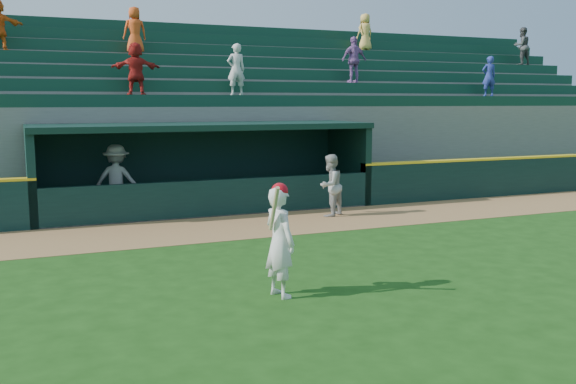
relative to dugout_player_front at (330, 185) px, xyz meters
name	(u,v)px	position (x,y,z in m)	size (l,w,h in m)	color
ground	(323,276)	(-2.81, -5.35, -0.84)	(120.00, 120.00, 0.00)	#194210
warning_track	(236,227)	(-2.81, -0.45, -0.83)	(40.00, 3.00, 0.01)	olive
field_wall_right	(561,174)	(9.44, 1.20, -0.24)	(15.50, 0.30, 1.20)	black
wall_stripe_right	(562,156)	(9.44, 1.20, 0.39)	(15.50, 0.32, 0.06)	yellow
dugout_player_front	(330,185)	(0.00, 0.00, 0.00)	(0.81, 0.63, 1.67)	#9C9D98
dugout_player_inside	(117,180)	(-5.25, 2.42, 0.13)	(1.24, 0.71, 1.92)	#A4A49F
dugout	(202,161)	(-2.81, 2.66, 0.52)	(9.40, 2.80, 2.46)	slate
stands	(166,121)	(-2.82, 7.22, 1.56)	(34.50, 6.27, 7.17)	slate
batter_at_plate	(280,240)	(-3.96, -6.13, 0.08)	(0.56, 0.85, 1.84)	silver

